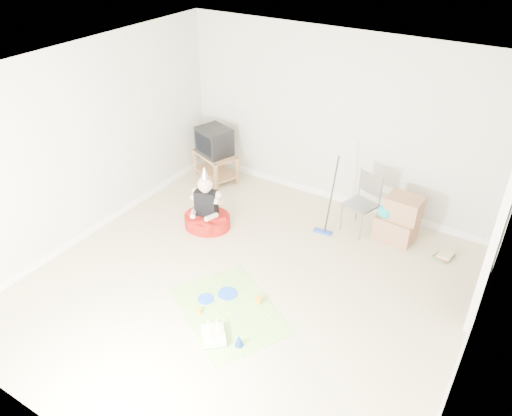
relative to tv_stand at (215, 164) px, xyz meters
The scene contains 16 objects.
ground 2.84m from the tv_stand, 46.75° to the right, with size 5.00×5.00×0.00m, color beige.
doorway_recess 4.56m from the tv_stand, 11.01° to the right, with size 0.02×0.90×2.05m, color black.
tv_stand is the anchor object (origin of this frame).
crt_tv 0.41m from the tv_stand, ahead, with size 0.52×0.43×0.45m, color black.
folding_chair 2.63m from the tv_stand, ahead, with size 0.49×0.48×0.87m.
cardboard_boxes 3.15m from the tv_stand, ahead, with size 0.57×0.45×0.66m.
floor_mop 2.29m from the tv_stand, 12.61° to the right, with size 0.27×0.36×1.08m.
book_pile 3.86m from the tv_stand, ahead, with size 0.25×0.29×0.08m.
seated_woman 1.45m from the tv_stand, 58.89° to the right, with size 0.82×0.82×0.97m.
party_mat 3.22m from the tv_stand, 51.48° to the right, with size 1.36×0.98×0.01m, color #E63085.
birthday_cake 3.62m from the tv_stand, 54.48° to the right, with size 0.38×0.39×0.15m.
blue_plate_near 2.93m from the tv_stand, 51.35° to the right, with size 0.24×0.24×0.01m, color blue.
blue_plate_far 3.01m from the tv_stand, 56.37° to the right, with size 0.20×0.20×0.01m, color blue.
orange_cup_near 3.14m from the tv_stand, 44.87° to the right, with size 0.07×0.07×0.08m, color orange.
orange_cup_far 3.24m from the tv_stand, 57.51° to the right, with size 0.06×0.06×0.07m, color orange.
blue_party_hat 3.74m from the tv_stand, 50.31° to the right, with size 0.10×0.10×0.15m, color #1836AE.
Camera 1 is at (2.58, -3.87, 4.07)m, focal length 35.00 mm.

